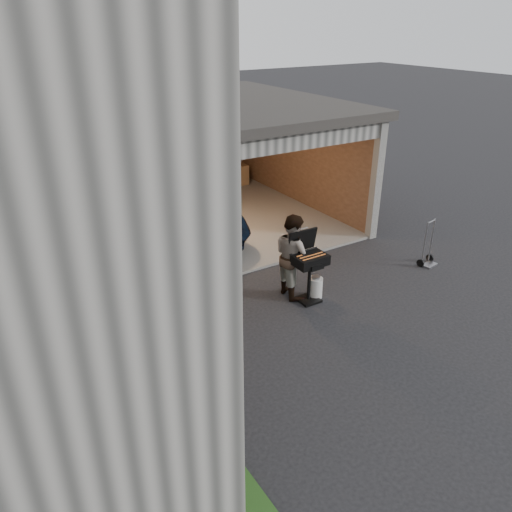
# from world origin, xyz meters

# --- Properties ---
(ground) EXTENTS (80.00, 80.00, 0.00)m
(ground) POSITION_xyz_m (0.00, 0.00, 0.00)
(ground) COLOR black
(ground) RESTS_ON ground
(groundcover_strip) EXTENTS (0.50, 8.00, 0.06)m
(groundcover_strip) POSITION_xyz_m (-2.25, -1.00, 0.03)
(groundcover_strip) COLOR #193814
(groundcover_strip) RESTS_ON ground
(garage) EXTENTS (6.80, 6.30, 2.90)m
(garage) POSITION_xyz_m (0.76, 6.79, 1.87)
(garage) COLOR #605E59
(garage) RESTS_ON ground
(minivan) EXTENTS (2.74, 4.69, 1.23)m
(minivan) POSITION_xyz_m (-0.15, 5.97, 0.61)
(minivan) COLOR black
(minivan) RESTS_ON ground
(woman) EXTENTS (0.38, 0.56, 1.50)m
(woman) POSITION_xyz_m (-2.10, 2.00, 0.75)
(woman) COLOR #A1ADCA
(woman) RESTS_ON ground
(man) EXTENTS (0.67, 0.82, 1.56)m
(man) POSITION_xyz_m (0.80, 2.38, 0.78)
(man) COLOR #4C2C1D
(man) RESTS_ON ground
(bbq_grill) EXTENTS (0.59, 0.52, 1.31)m
(bbq_grill) POSITION_xyz_m (0.90, 2.03, 0.78)
(bbq_grill) COLOR black
(bbq_grill) RESTS_ON ground
(propane_tank) EXTENTS (0.31, 0.31, 0.39)m
(propane_tank) POSITION_xyz_m (1.09, 2.04, 0.20)
(propane_tank) COLOR silver
(propane_tank) RESTS_ON ground
(plywood_panel) EXTENTS (0.27, 0.97, 1.07)m
(plywood_panel) POSITION_xyz_m (-2.40, 0.59, 0.53)
(plywood_panel) COLOR #54361C
(plywood_panel) RESTS_ON ground
(hand_truck) EXTENTS (0.42, 0.35, 0.98)m
(hand_truck) POSITION_xyz_m (3.89, 1.87, 0.19)
(hand_truck) COLOR slate
(hand_truck) RESTS_ON ground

